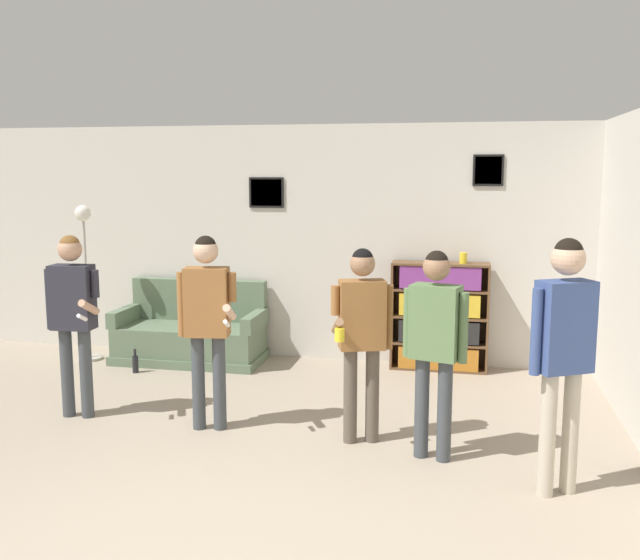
# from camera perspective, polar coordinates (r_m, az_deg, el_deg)

# --- Properties ---
(wall_back) EXTENTS (8.71, 0.08, 2.70)m
(wall_back) POSITION_cam_1_polar(r_m,az_deg,el_deg) (8.25, -0.80, 2.97)
(wall_back) COLOR beige
(wall_back) RESTS_ON ground_plane
(couch) EXTENTS (1.70, 0.80, 0.91)m
(couch) POSITION_cam_1_polar(r_m,az_deg,el_deg) (8.41, -10.25, -4.35)
(couch) COLOR #5B7056
(couch) RESTS_ON ground_plane
(bookshelf) EXTENTS (1.06, 0.30, 1.19)m
(bookshelf) POSITION_cam_1_polar(r_m,az_deg,el_deg) (7.96, 9.53, -2.90)
(bookshelf) COLOR brown
(bookshelf) RESTS_ON ground_plane
(floor_lamp) EXTENTS (0.28, 0.28, 1.80)m
(floor_lamp) POSITION_cam_1_polar(r_m,az_deg,el_deg) (8.59, -18.27, 1.53)
(floor_lamp) COLOR #ADA89E
(floor_lamp) RESTS_ON ground_plane
(person_player_foreground_left) EXTENTS (0.51, 0.44, 1.63)m
(person_player_foreground_left) POSITION_cam_1_polar(r_m,az_deg,el_deg) (6.62, -19.17, -2.06)
(person_player_foreground_left) COLOR #3D4247
(person_player_foreground_left) RESTS_ON ground_plane
(person_player_foreground_center) EXTENTS (0.53, 0.43, 1.66)m
(person_player_foreground_center) POSITION_cam_1_polar(r_m,az_deg,el_deg) (6.02, -9.03, -2.55)
(person_player_foreground_center) COLOR #3D4247
(person_player_foreground_center) RESTS_ON ground_plane
(person_watcher_holding_cup) EXTENTS (0.48, 0.50, 1.58)m
(person_watcher_holding_cup) POSITION_cam_1_polar(r_m,az_deg,el_deg) (5.68, 3.37, -3.69)
(person_watcher_holding_cup) COLOR brown
(person_watcher_holding_cup) RESTS_ON ground_plane
(person_spectator_near_bookshelf) EXTENTS (0.48, 0.29, 1.61)m
(person_spectator_near_bookshelf) POSITION_cam_1_polar(r_m,az_deg,el_deg) (5.40, 9.18, -4.29)
(person_spectator_near_bookshelf) COLOR #3D4247
(person_spectator_near_bookshelf) RESTS_ON ground_plane
(person_spectator_far_right) EXTENTS (0.45, 0.35, 1.75)m
(person_spectator_far_right) POSITION_cam_1_polar(r_m,az_deg,el_deg) (4.99, 18.94, -4.44)
(person_spectator_far_right) COLOR #B7AD99
(person_spectator_far_right) RESTS_ON ground_plane
(bottle_on_floor) EXTENTS (0.07, 0.07, 0.26)m
(bottle_on_floor) POSITION_cam_1_polar(r_m,az_deg,el_deg) (8.07, -14.56, -6.47)
(bottle_on_floor) COLOR black
(bottle_on_floor) RESTS_ON ground_plane
(drinking_cup) EXTENTS (0.08, 0.08, 0.12)m
(drinking_cup) POSITION_cam_1_polar(r_m,az_deg,el_deg) (7.85, 11.39, 1.74)
(drinking_cup) COLOR yellow
(drinking_cup) RESTS_ON bookshelf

